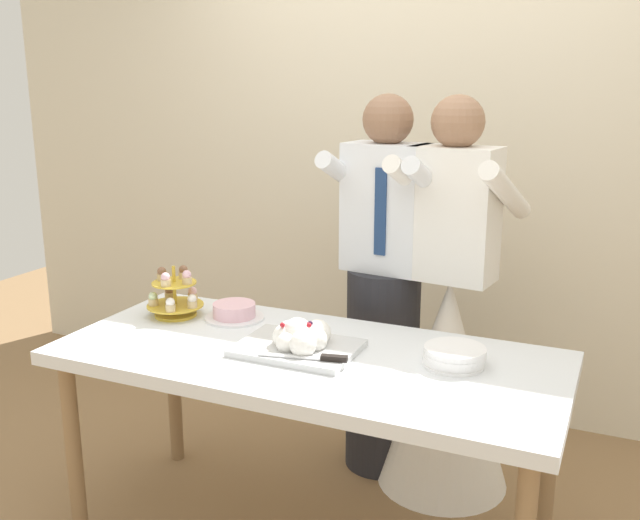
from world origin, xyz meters
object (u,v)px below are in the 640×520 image
(round_cake, at_px, (234,312))
(person_groom, at_px, (384,308))
(plate_stack, at_px, (454,356))
(person_bride, at_px, (447,356))
(cupcake_stand, at_px, (175,296))
(main_cake_tray, at_px, (299,340))
(dessert_table, at_px, (307,371))

(round_cake, relative_size, person_groom, 0.14)
(plate_stack, relative_size, person_bride, 0.13)
(cupcake_stand, relative_size, round_cake, 0.96)
(main_cake_tray, xyz_separation_m, round_cake, (-0.39, 0.22, -0.01))
(plate_stack, xyz_separation_m, person_bride, (-0.15, 0.54, -0.23))
(cupcake_stand, bearing_deg, plate_stack, -2.50)
(main_cake_tray, bearing_deg, person_bride, 59.31)
(round_cake, bearing_deg, person_bride, 28.73)
(plate_stack, relative_size, person_groom, 0.13)
(cupcake_stand, bearing_deg, main_cake_tray, -13.54)
(round_cake, distance_m, person_groom, 0.67)
(cupcake_stand, distance_m, round_cake, 0.25)
(cupcake_stand, distance_m, plate_stack, 1.17)
(plate_stack, bearing_deg, person_bride, 105.68)
(plate_stack, bearing_deg, main_cake_tray, -169.19)
(plate_stack, bearing_deg, cupcake_stand, 177.50)
(dessert_table, height_order, cupcake_stand, cupcake_stand)
(round_cake, relative_size, person_bride, 0.14)
(round_cake, xyz_separation_m, person_bride, (0.78, 0.42, -0.22))
(person_bride, bearing_deg, cupcake_stand, -154.26)
(cupcake_stand, relative_size, person_groom, 0.14)
(cupcake_stand, relative_size, plate_stack, 1.07)
(person_groom, bearing_deg, cupcake_stand, -143.80)
(round_cake, bearing_deg, main_cake_tray, -28.73)
(main_cake_tray, relative_size, plate_stack, 2.02)
(main_cake_tray, distance_m, plate_stack, 0.54)
(cupcake_stand, height_order, main_cake_tray, cupcake_stand)
(main_cake_tray, xyz_separation_m, plate_stack, (0.53, 0.10, -0.01))
(cupcake_stand, bearing_deg, person_groom, 36.20)
(dessert_table, relative_size, person_bride, 1.08)
(dessert_table, xyz_separation_m, plate_stack, (0.51, 0.09, 0.11))
(plate_stack, distance_m, person_bride, 0.60)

